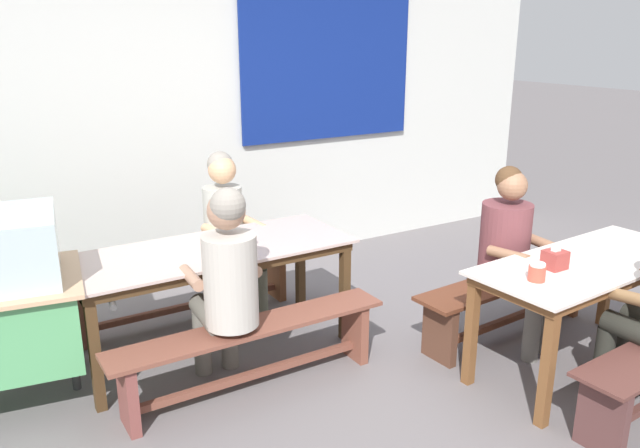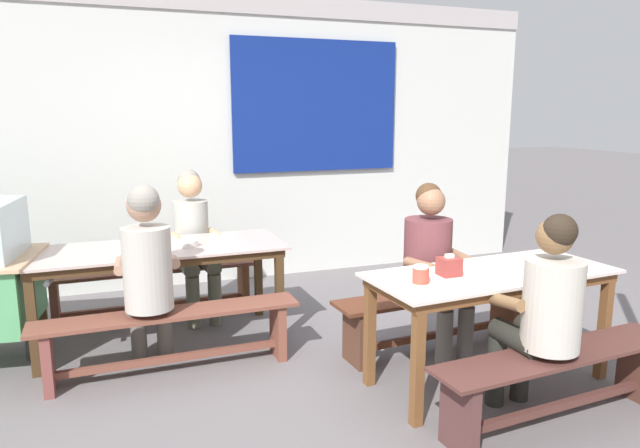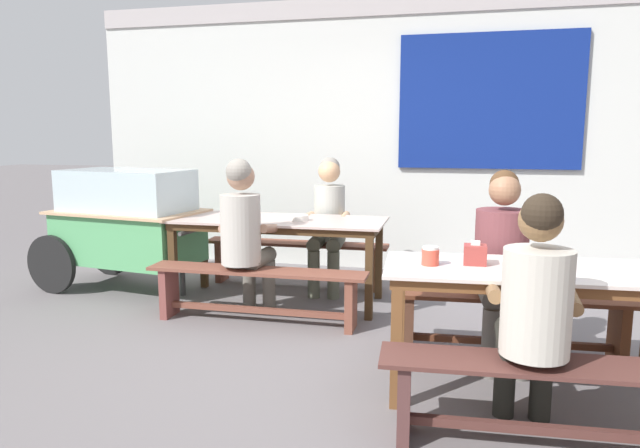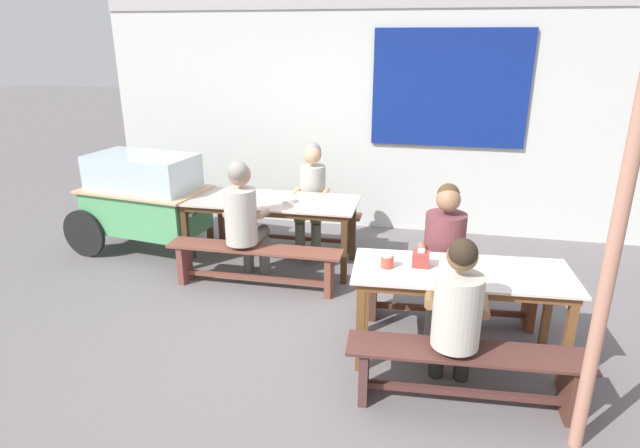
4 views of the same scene
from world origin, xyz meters
name	(u,v)px [view 3 (image 3 of 4)]	position (x,y,z in m)	size (l,w,h in m)	color
ground_plane	(351,360)	(0.00, 0.00, 0.00)	(40.00, 40.00, 0.00)	slate
backdrop_wall	(401,131)	(0.03, 2.67, 1.50)	(6.82, 0.23, 2.87)	silver
dining_table_far	(278,227)	(-0.87, 1.15, 0.67)	(1.86, 0.76, 0.74)	#C4ACA3
dining_table_near	(531,282)	(1.05, -0.26, 0.66)	(1.64, 0.77, 0.74)	silver
bench_far_back	(296,256)	(-0.87, 1.74, 0.29)	(1.80, 0.27, 0.43)	brown
bench_far_front	(256,287)	(-0.86, 0.57, 0.29)	(1.74, 0.29, 0.43)	brown
bench_near_back	(512,315)	(1.02, 0.32, 0.29)	(1.59, 0.42, 0.43)	#5B2F1D
bench_near_front	(550,394)	(1.09, -0.84, 0.28)	(1.59, 0.41, 0.43)	#532E28
food_cart	(127,220)	(-2.38, 1.22, 0.67)	(1.80, 1.01, 1.14)	#54A466
person_near_front	(534,305)	(1.01, -0.78, 0.68)	(0.42, 0.52, 1.21)	#272722
person_center_facing	(328,217)	(-0.53, 1.66, 0.70)	(0.43, 0.58, 1.25)	#606451
person_left_back_turned	(244,230)	(-0.98, 0.64, 0.73)	(0.44, 0.55, 1.29)	#666258
person_right_near_table	(503,256)	(0.94, 0.25, 0.70)	(0.47, 0.58, 1.24)	#67645E
tissue_box	(475,254)	(0.75, -0.25, 0.80)	(0.12, 0.12, 0.13)	#973732
condiment_jar	(430,256)	(0.51, -0.32, 0.79)	(0.10, 0.10, 0.11)	#D54937
soup_bowl	(299,218)	(-0.66, 1.10, 0.77)	(0.15, 0.15, 0.05)	silver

